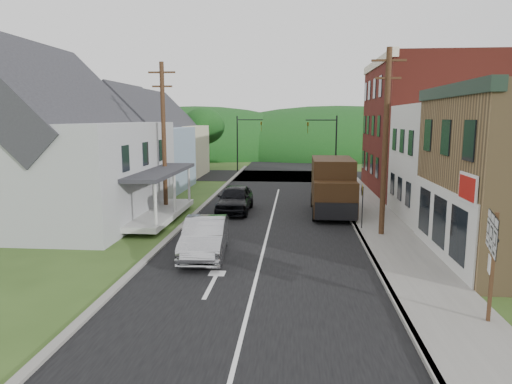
% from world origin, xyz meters
% --- Properties ---
extents(ground, '(120.00, 120.00, 0.00)m').
position_xyz_m(ground, '(0.00, 0.00, 0.00)').
color(ground, '#2D4719').
rests_on(ground, ground).
extents(road, '(9.00, 90.00, 0.02)m').
position_xyz_m(road, '(0.00, 10.00, 0.00)').
color(road, black).
rests_on(road, ground).
extents(cross_road, '(60.00, 9.00, 0.02)m').
position_xyz_m(cross_road, '(0.00, 27.00, 0.00)').
color(cross_road, black).
rests_on(cross_road, ground).
extents(sidewalk_right, '(2.80, 55.00, 0.15)m').
position_xyz_m(sidewalk_right, '(5.90, 8.00, 0.07)').
color(sidewalk_right, slate).
rests_on(sidewalk_right, ground).
extents(curb_right, '(0.20, 55.00, 0.15)m').
position_xyz_m(curb_right, '(4.55, 8.00, 0.07)').
color(curb_right, slate).
rests_on(curb_right, ground).
extents(curb_left, '(0.30, 55.00, 0.12)m').
position_xyz_m(curb_left, '(-4.65, 8.00, 0.06)').
color(curb_left, slate).
rests_on(curb_left, ground).
extents(storefront_white, '(8.00, 7.00, 6.50)m').
position_xyz_m(storefront_white, '(11.30, 7.50, 3.25)').
color(storefront_white, silver).
rests_on(storefront_white, ground).
extents(storefront_red, '(8.00, 12.00, 10.00)m').
position_xyz_m(storefront_red, '(11.30, 17.00, 5.00)').
color(storefront_red, maroon).
rests_on(storefront_red, ground).
extents(house_gray, '(10.20, 12.24, 8.35)m').
position_xyz_m(house_gray, '(-12.00, 6.00, 4.23)').
color(house_gray, '#ADAFB2').
rests_on(house_gray, ground).
extents(house_blue, '(7.14, 8.16, 7.28)m').
position_xyz_m(house_blue, '(-11.00, 17.00, 3.69)').
color(house_blue, '#7B92A8').
rests_on(house_blue, ground).
extents(house_cream, '(7.14, 8.16, 7.28)m').
position_xyz_m(house_cream, '(-11.50, 26.00, 3.69)').
color(house_cream, beige).
rests_on(house_cream, ground).
extents(utility_pole_right, '(1.60, 0.26, 9.00)m').
position_xyz_m(utility_pole_right, '(5.60, 3.50, 4.66)').
color(utility_pole_right, '#472D19').
rests_on(utility_pole_right, ground).
extents(utility_pole_left, '(1.60, 0.26, 9.00)m').
position_xyz_m(utility_pole_left, '(-6.50, 8.00, 4.66)').
color(utility_pole_left, '#472D19').
rests_on(utility_pole_left, ground).
extents(traffic_signal_right, '(2.87, 0.20, 6.00)m').
position_xyz_m(traffic_signal_right, '(4.30, 23.50, 3.76)').
color(traffic_signal_right, black).
rests_on(traffic_signal_right, ground).
extents(traffic_signal_left, '(2.87, 0.20, 6.00)m').
position_xyz_m(traffic_signal_left, '(-4.30, 30.50, 3.76)').
color(traffic_signal_left, black).
rests_on(traffic_signal_left, ground).
extents(tree_left_b, '(4.80, 4.80, 6.94)m').
position_xyz_m(tree_left_b, '(-17.00, 12.00, 4.88)').
color(tree_left_b, '#382616').
rests_on(tree_left_b, ground).
extents(tree_left_c, '(5.80, 5.80, 8.41)m').
position_xyz_m(tree_left_c, '(-19.00, 20.00, 5.94)').
color(tree_left_c, '#382616').
rests_on(tree_left_c, ground).
extents(tree_left_d, '(4.80, 4.80, 6.94)m').
position_xyz_m(tree_left_d, '(-9.00, 32.00, 4.88)').
color(tree_left_d, '#382616').
rests_on(tree_left_d, ground).
extents(forested_ridge, '(90.00, 30.00, 16.00)m').
position_xyz_m(forested_ridge, '(0.00, 55.00, 0.00)').
color(forested_ridge, '#103712').
rests_on(forested_ridge, ground).
extents(silver_sedan, '(2.06, 4.96, 1.60)m').
position_xyz_m(silver_sedan, '(-2.39, -0.40, 0.80)').
color(silver_sedan, '#9E9EA2').
rests_on(silver_sedan, ground).
extents(dark_sedan, '(2.01, 4.86, 1.65)m').
position_xyz_m(dark_sedan, '(-2.35, 8.77, 0.82)').
color(dark_sedan, black).
rests_on(dark_sedan, ground).
extents(delivery_van, '(2.54, 6.01, 3.35)m').
position_xyz_m(delivery_van, '(3.60, 8.69, 1.69)').
color(delivery_van, black).
rests_on(delivery_van, ground).
extents(route_sign_cluster, '(0.51, 1.73, 3.10)m').
position_xyz_m(route_sign_cluster, '(6.76, -6.18, 2.16)').
color(route_sign_cluster, '#472D19').
rests_on(route_sign_cluster, sidewalk_right).
extents(warning_sign, '(0.10, 0.64, 2.31)m').
position_xyz_m(warning_sign, '(4.78, 4.57, 1.63)').
color(warning_sign, black).
rests_on(warning_sign, sidewalk_right).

